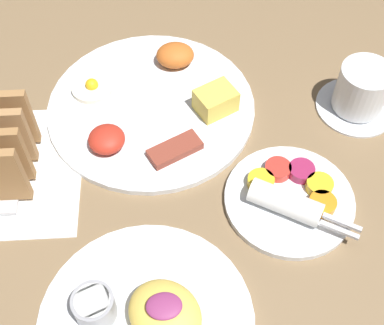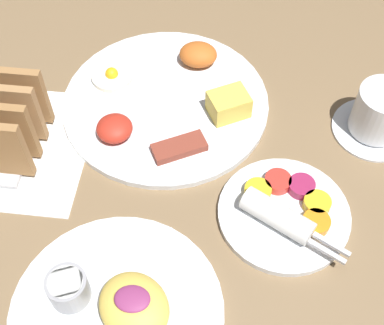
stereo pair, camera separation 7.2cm
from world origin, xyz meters
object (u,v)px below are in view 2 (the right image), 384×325
Objects in this scene: plate_breakfast at (168,100)px; toast_rack at (3,123)px; plate_foreground at (116,308)px; plate_condiments at (285,212)px; coffee_cup at (379,114)px.

toast_rack is (-0.21, -0.10, 0.04)m from plate_breakfast.
plate_foreground is at bearing -92.35° from plate_breakfast.
plate_breakfast is 0.33m from plate_foreground.
plate_condiments is 1.17× the size of toast_rack.
plate_foreground is 0.30m from toast_rack.
coffee_cup is (0.32, 0.31, 0.02)m from plate_foreground.
coffee_cup reaches higher than plate_foreground.
plate_foreground is at bearing -135.46° from coffee_cup.
plate_condiments is 0.25m from plate_foreground.
plate_foreground is 2.09× the size of coffee_cup.
plate_breakfast is at bearing 87.65° from plate_foreground.
toast_rack reaches higher than plate_foreground.
toast_rack is at bearing -153.88° from plate_breakfast.
plate_breakfast is at bearing 135.09° from plate_condiments.
toast_rack reaches higher than plate_breakfast.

